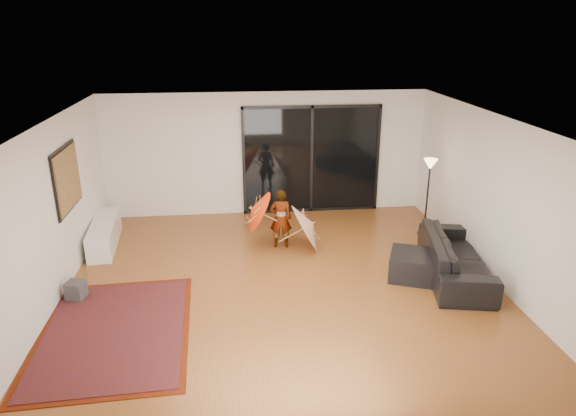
{
  "coord_description": "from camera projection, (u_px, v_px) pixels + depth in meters",
  "views": [
    {
      "loc": [
        -0.75,
        -7.46,
        4.09
      ],
      "look_at": [
        0.16,
        0.69,
        1.1
      ],
      "focal_mm": 32.0,
      "sensor_mm": 36.0,
      "label": 1
    }
  ],
  "objects": [
    {
      "name": "wall_left",
      "position": [
        48.0,
        218.0,
        7.61
      ],
      "size": [
        0.0,
        7.0,
        7.0
      ],
      "primitive_type": "plane",
      "rotation": [
        1.57,
        0.0,
        1.57
      ],
      "color": "silver",
      "rests_on": "floor"
    },
    {
      "name": "wall_back",
      "position": [
        266.0,
        154.0,
        11.25
      ],
      "size": [
        7.0,
        0.0,
        7.0
      ],
      "primitive_type": "plane",
      "rotation": [
        1.57,
        0.0,
        0.0
      ],
      "color": "silver",
      "rests_on": "floor"
    },
    {
      "name": "wall_right",
      "position": [
        496.0,
        200.0,
        8.35
      ],
      "size": [
        0.0,
        7.0,
        7.0
      ],
      "primitive_type": "plane",
      "rotation": [
        1.57,
        0.0,
        -1.57
      ],
      "color": "silver",
      "rests_on": "floor"
    },
    {
      "name": "speaker",
      "position": [
        76.0,
        290.0,
        7.99
      ],
      "size": [
        0.31,
        0.31,
        0.3
      ],
      "primitive_type": "cube",
      "rotation": [
        0.0,
        0.0,
        -0.23
      ],
      "color": "#424244",
      "rests_on": "floor"
    },
    {
      "name": "floor_lamp",
      "position": [
        429.0,
        175.0,
        10.09
      ],
      "size": [
        0.27,
        0.27,
        1.57
      ],
      "color": "black",
      "rests_on": "floor"
    },
    {
      "name": "sofa",
      "position": [
        456.0,
        257.0,
        8.68
      ],
      "size": [
        1.39,
        2.49,
        0.69
      ],
      "primitive_type": "imported",
      "rotation": [
        0.0,
        0.0,
        1.36
      ],
      "color": "black",
      "rests_on": "floor"
    },
    {
      "name": "ottoman",
      "position": [
        413.0,
        265.0,
        8.65
      ],
      "size": [
        0.99,
        0.99,
        0.43
      ],
      "primitive_type": "cube",
      "rotation": [
        0.0,
        0.0,
        -0.39
      ],
      "color": "black",
      "rests_on": "floor"
    },
    {
      "name": "wall_front",
      "position": [
        321.0,
        338.0,
        4.71
      ],
      "size": [
        7.0,
        0.0,
        7.0
      ],
      "primitive_type": "plane",
      "rotation": [
        -1.57,
        0.0,
        0.0
      ],
      "color": "silver",
      "rests_on": "floor"
    },
    {
      "name": "persian_rug",
      "position": [
        114.0,
        331.0,
        7.17
      ],
      "size": [
        2.18,
        2.96,
        0.02
      ],
      "rotation": [
        0.0,
        0.0,
        0.04
      ],
      "color": "#521807",
      "rests_on": "floor"
    },
    {
      "name": "media_console",
      "position": [
        105.0,
        234.0,
        9.87
      ],
      "size": [
        0.57,
        1.76,
        0.48
      ],
      "primitive_type": "cube",
      "rotation": [
        0.0,
        0.0,
        0.08
      ],
      "color": "white",
      "rests_on": "floor"
    },
    {
      "name": "painting",
      "position": [
        67.0,
        179.0,
        8.45
      ],
      "size": [
        0.04,
        1.28,
        1.08
      ],
      "color": "black",
      "rests_on": "wall_left"
    },
    {
      "name": "parasol_orange",
      "position": [
        251.0,
        213.0,
        9.55
      ],
      "size": [
        0.56,
        0.85,
        0.88
      ],
      "rotation": [
        0.0,
        -1.06,
        0.0
      ],
      "color": "red",
      "rests_on": "child"
    },
    {
      "name": "floor",
      "position": [
        283.0,
        285.0,
        8.44
      ],
      "size": [
        7.0,
        7.0,
        0.0
      ],
      "primitive_type": "plane",
      "color": "#9B532A",
      "rests_on": "ground"
    },
    {
      "name": "parasol_white",
      "position": [
        313.0,
        224.0,
        9.65
      ],
      "size": [
        0.63,
        0.97,
        0.98
      ],
      "rotation": [
        0.0,
        1.07,
        0.0
      ],
      "color": "beige",
      "rests_on": "floor"
    },
    {
      "name": "sliding_door",
      "position": [
        311.0,
        160.0,
        11.37
      ],
      "size": [
        3.06,
        0.07,
        2.4
      ],
      "color": "black",
      "rests_on": "wall_back"
    },
    {
      "name": "ceiling",
      "position": [
        282.0,
        122.0,
        7.52
      ],
      "size": [
        7.0,
        7.0,
        0.0
      ],
      "primitive_type": "plane",
      "rotation": [
        3.14,
        0.0,
        0.0
      ],
      "color": "white",
      "rests_on": "wall_back"
    },
    {
      "name": "child",
      "position": [
        281.0,
        219.0,
        9.71
      ],
      "size": [
        0.45,
        0.32,
        1.15
      ],
      "primitive_type": "imported",
      "rotation": [
        0.0,
        0.0,
        3.04
      ],
      "color": "#999999",
      "rests_on": "floor"
    }
  ]
}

